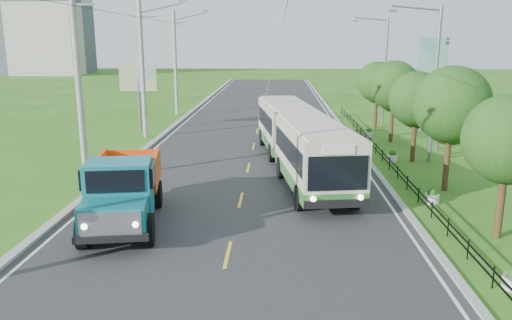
# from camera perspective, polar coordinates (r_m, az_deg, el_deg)

# --- Properties ---
(ground) EXTENTS (240.00, 240.00, 0.00)m
(ground) POSITION_cam_1_polar(r_m,az_deg,el_deg) (17.26, -3.25, -10.77)
(ground) COLOR #2D5F16
(ground) RESTS_ON ground
(road) EXTENTS (14.00, 120.00, 0.02)m
(road) POSITION_cam_1_polar(r_m,az_deg,el_deg) (36.40, -0.14, 2.22)
(road) COLOR #28282B
(road) RESTS_ON ground
(curb_left) EXTENTS (0.40, 120.00, 0.15)m
(curb_left) POSITION_cam_1_polar(r_m,az_deg,el_deg) (37.41, -11.23, 2.37)
(curb_left) COLOR #9E9E99
(curb_left) RESTS_ON ground
(curb_right) EXTENTS (0.30, 120.00, 0.10)m
(curb_right) POSITION_cam_1_polar(r_m,az_deg,el_deg) (36.76, 11.07, 2.14)
(curb_right) COLOR #9E9E99
(curb_right) RESTS_ON ground
(edge_line_left) EXTENTS (0.12, 120.00, 0.00)m
(edge_line_left) POSITION_cam_1_polar(r_m,az_deg,el_deg) (37.29, -10.41, 2.29)
(edge_line_left) COLOR silver
(edge_line_left) RESTS_ON road
(edge_line_right) EXTENTS (0.12, 120.00, 0.00)m
(edge_line_right) POSITION_cam_1_polar(r_m,az_deg,el_deg) (36.70, 10.30, 2.11)
(edge_line_right) COLOR silver
(edge_line_right) RESTS_ON road
(centre_dash) EXTENTS (0.12, 2.20, 0.00)m
(centre_dash) POSITION_cam_1_polar(r_m,az_deg,el_deg) (17.25, -3.25, -10.70)
(centre_dash) COLOR yellow
(centre_dash) RESTS_ON road
(railing_right) EXTENTS (0.04, 40.00, 0.60)m
(railing_right) POSITION_cam_1_polar(r_m,az_deg,el_deg) (31.08, 14.23, 0.41)
(railing_right) COLOR black
(railing_right) RESTS_ON ground
(pole_near) EXTENTS (3.51, 0.32, 10.00)m
(pole_near) POSITION_cam_1_polar(r_m,az_deg,el_deg) (26.66, -19.54, 8.40)
(pole_near) COLOR gray
(pole_near) RESTS_ON ground
(pole_mid) EXTENTS (3.51, 0.32, 10.00)m
(pole_mid) POSITION_cam_1_polar(r_m,az_deg,el_deg) (38.04, -12.80, 10.10)
(pole_mid) COLOR gray
(pole_mid) RESTS_ON ground
(pole_far) EXTENTS (3.51, 0.32, 10.00)m
(pole_far) POSITION_cam_1_polar(r_m,az_deg,el_deg) (49.71, -9.16, 10.95)
(pole_far) COLOR gray
(pole_far) RESTS_ON ground
(tree_second) EXTENTS (3.18, 3.26, 5.30)m
(tree_second) POSITION_cam_1_polar(r_m,az_deg,el_deg) (19.93, 26.80, 1.71)
(tree_second) COLOR #382314
(tree_second) RESTS_ON ground
(tree_third) EXTENTS (3.60, 3.62, 6.00)m
(tree_third) POSITION_cam_1_polar(r_m,az_deg,el_deg) (25.37, 21.47, 5.51)
(tree_third) COLOR #382314
(tree_third) RESTS_ON ground
(tree_fourth) EXTENTS (3.24, 3.31, 5.40)m
(tree_fourth) POSITION_cam_1_polar(r_m,az_deg,el_deg) (31.11, 17.90, 6.34)
(tree_fourth) COLOR #382314
(tree_fourth) RESTS_ON ground
(tree_fifth) EXTENTS (3.48, 3.52, 5.80)m
(tree_fifth) POSITION_cam_1_polar(r_m,az_deg,el_deg) (36.88, 15.51, 7.92)
(tree_fifth) COLOR #382314
(tree_fifth) RESTS_ON ground
(tree_back) EXTENTS (3.30, 3.36, 5.50)m
(tree_back) POSITION_cam_1_polar(r_m,az_deg,el_deg) (42.74, 13.72, 8.44)
(tree_back) COLOR #382314
(tree_back) RESTS_ON ground
(streetlight_mid) EXTENTS (3.02, 0.20, 9.07)m
(streetlight_mid) POSITION_cam_1_polar(r_m,az_deg,el_deg) (31.08, 19.55, 8.65)
(streetlight_mid) COLOR slate
(streetlight_mid) RESTS_ON ground
(streetlight_far) EXTENTS (3.02, 0.20, 9.07)m
(streetlight_far) POSITION_cam_1_polar(r_m,az_deg,el_deg) (44.64, 14.36, 10.21)
(streetlight_far) COLOR slate
(streetlight_far) RESTS_ON ground
(planter_near) EXTENTS (0.64, 0.64, 0.67)m
(planter_near) POSITION_cam_1_polar(r_m,az_deg,el_deg) (23.74, 19.46, -3.98)
(planter_near) COLOR silver
(planter_near) RESTS_ON ground
(planter_mid) EXTENTS (0.64, 0.64, 0.67)m
(planter_mid) POSITION_cam_1_polar(r_m,az_deg,el_deg) (31.22, 15.31, 0.37)
(planter_mid) COLOR silver
(planter_mid) RESTS_ON ground
(planter_far) EXTENTS (0.64, 0.64, 0.67)m
(planter_far) POSITION_cam_1_polar(r_m,az_deg,el_deg) (38.90, 12.78, 3.02)
(planter_far) COLOR silver
(planter_far) RESTS_ON ground
(billboard_left) EXTENTS (3.00, 0.20, 5.20)m
(billboard_left) POSITION_cam_1_polar(r_m,az_deg,el_deg) (41.33, -13.30, 8.60)
(billboard_left) COLOR slate
(billboard_left) RESTS_ON ground
(billboard_right) EXTENTS (0.24, 6.00, 7.30)m
(billboard_right) POSITION_cam_1_polar(r_m,az_deg,el_deg) (37.26, 19.42, 10.00)
(billboard_right) COLOR slate
(billboard_right) RESTS_ON ground
(apartment_near) EXTENTS (28.00, 14.00, 30.00)m
(apartment_near) POSITION_cam_1_polar(r_m,az_deg,el_deg) (124.58, -25.57, 15.78)
(apartment_near) COLOR #B7B2A3
(apartment_near) RESTS_ON ground
(bus) EXTENTS (5.08, 16.90, 3.22)m
(bus) POSITION_cam_1_polar(r_m,az_deg,el_deg) (27.82, 4.91, 2.73)
(bus) COLOR #2D6E2C
(bus) RESTS_ON ground
(dump_truck) EXTENTS (3.53, 6.92, 2.78)m
(dump_truck) POSITION_cam_1_polar(r_m,az_deg,el_deg) (20.16, -14.94, -2.86)
(dump_truck) COLOR #14717D
(dump_truck) RESTS_ON ground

